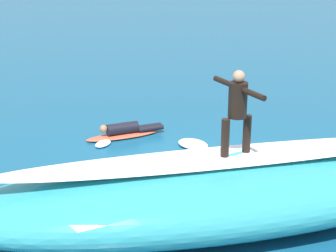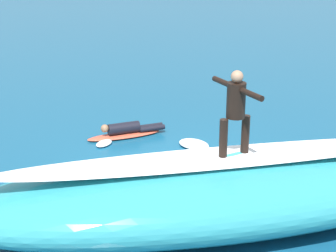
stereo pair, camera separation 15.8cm
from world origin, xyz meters
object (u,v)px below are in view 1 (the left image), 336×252
Objects in this scene: surfer_paddling at (127,128)px; surfboard_riding at (235,156)px; surfer_riding at (238,106)px; surfboard_paddling at (123,135)px.

surfboard_riding is at bearing 93.92° from surfer_paddling.
surfer_riding is at bearing 93.92° from surfer_paddling.
surfboard_riding is 1.33× the size of surfer_riding.
surfboard_riding is 5.13m from surfer_paddling.
surfboard_paddling is at bearing -89.53° from surfboard_riding.
surfboard_paddling is 1.15× the size of surfer_paddling.
surfboard_riding is 1.03× the size of surfboard_paddling.
surfer_riding is at bearing 95.40° from surfboard_paddling.
surfer_riding is 0.77× the size of surfboard_paddling.
surfer_riding is 5.48m from surfboard_paddling.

